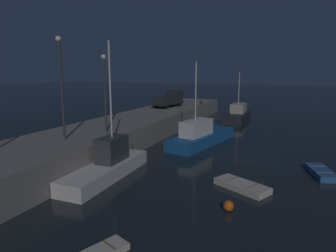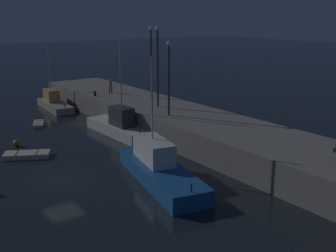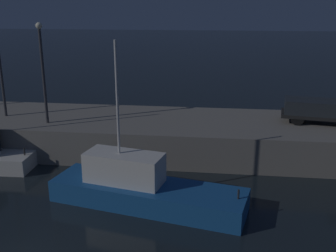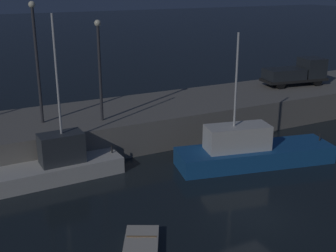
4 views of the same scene
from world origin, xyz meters
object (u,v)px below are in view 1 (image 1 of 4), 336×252
fishing_boat_orange (108,165)px  dinghy_red_small (321,172)px  lamp_post_central (105,87)px  fishing_boat_white (237,114)px  utility_truck (169,99)px  lamp_post_east (61,81)px  fishing_boat_blue (201,136)px  rowboat_white_mid (242,186)px  mooring_buoy_near (228,206)px  bollard_central (201,103)px

fishing_boat_orange → dinghy_red_small: fishing_boat_orange is taller
lamp_post_central → dinghy_red_small: bearing=-82.4°
fishing_boat_white → utility_truck: (-6.33, 9.50, 2.68)m
lamp_post_east → lamp_post_central: lamp_post_east is taller
fishing_boat_blue → rowboat_white_mid: (-10.75, -6.17, -0.75)m
fishing_boat_white → rowboat_white_mid: (-28.94, -5.43, -0.71)m
fishing_boat_blue → fishing_boat_orange: bearing=164.0°
fishing_boat_white → lamp_post_east: (-30.08, 8.73, 6.22)m
fishing_boat_orange → lamp_post_central: fishing_boat_orange is taller
dinghy_red_small → lamp_post_central: bearing=97.6°
fishing_boat_orange → rowboat_white_mid: bearing=-80.6°
mooring_buoy_near → lamp_post_east: (2.43, 13.98, 6.83)m
fishing_boat_blue → utility_truck: 14.99m
mooring_buoy_near → utility_truck: bearing=29.4°
dinghy_red_small → bollard_central: size_ratio=6.35×
mooring_buoy_near → bollard_central: bearing=19.5°
fishing_boat_white → utility_truck: size_ratio=1.54×
dinghy_red_small → utility_truck: utility_truck is taller
dinghy_red_small → lamp_post_central: 19.18m
fishing_boat_orange → utility_truck: 24.92m
fishing_boat_orange → utility_truck: (24.22, 5.22, 2.68)m
fishing_boat_white → utility_truck: fishing_boat_white is taller
mooring_buoy_near → bollard_central: (31.48, 11.12, 2.38)m
fishing_boat_orange → utility_truck: bearing=12.2°
rowboat_white_mid → lamp_post_central: size_ratio=0.58×
rowboat_white_mid → bollard_central: size_ratio=6.82×
fishing_boat_blue → dinghy_red_small: bearing=-116.4°
rowboat_white_mid → lamp_post_central: (2.72, 12.79, 6.30)m
fishing_boat_white → bollard_central: size_ratio=16.75×
fishing_boat_blue → lamp_post_east: (-11.89, 7.99, 6.18)m
fishing_boat_orange → lamp_post_east: (0.46, 4.45, 6.22)m
fishing_boat_blue → lamp_post_central: lamp_post_central is taller
rowboat_white_mid → bollard_central: bearing=22.0°
rowboat_white_mid → utility_truck: (22.62, 14.93, 3.39)m
rowboat_white_mid → mooring_buoy_near: 3.58m
dinghy_red_small → rowboat_white_mid: bearing=134.7°
rowboat_white_mid → dinghy_red_small: size_ratio=1.07×
fishing_boat_white → fishing_boat_orange: size_ratio=0.98×
lamp_post_east → lamp_post_central: 4.15m
mooring_buoy_near → dinghy_red_small: bearing=-31.6°
bollard_central → fishing_boat_blue: bearing=-163.3°
rowboat_white_mid → dinghy_red_small: bearing=-45.3°
mooring_buoy_near → bollard_central: 33.47m
dinghy_red_small → lamp_post_east: 21.46m
fishing_boat_white → fishing_boat_orange: fishing_boat_orange is taller
fishing_boat_blue → utility_truck: bearing=36.4°
fishing_boat_white → lamp_post_east: bearing=163.8°
mooring_buoy_near → bollard_central: size_ratio=1.04×
rowboat_white_mid → dinghy_red_small: dinghy_red_small is taller
mooring_buoy_near → bollard_central: bollard_central is taller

